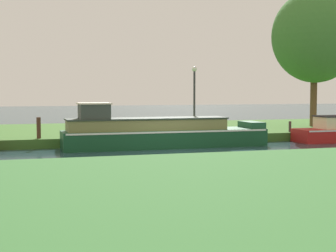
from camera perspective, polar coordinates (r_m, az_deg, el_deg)
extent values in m
plane|color=#243E48|center=(20.20, 0.11, -2.80)|extent=(120.00, 120.00, 0.00)
cube|color=#3D6C29|center=(26.92, -4.16, -0.66)|extent=(72.00, 10.00, 0.40)
cube|color=#377135|center=(11.92, 12.70, -6.72)|extent=(72.00, 10.00, 0.40)
cube|color=#154527|center=(21.36, -0.26, -1.41)|extent=(8.66, 1.73, 0.75)
cube|color=white|center=(21.33, -0.26, -0.51)|extent=(8.48, 1.76, 0.07)
cube|color=olive|center=(21.10, -2.33, 0.16)|extent=(6.65, 1.31, 0.45)
cube|color=#2B352C|center=(21.09, -2.33, 0.85)|extent=(6.75, 1.38, 0.06)
cube|color=#353D38|center=(20.64, -8.33, 1.56)|extent=(1.20, 1.11, 0.65)
cube|color=beige|center=(20.63, -8.34, 2.53)|extent=(1.30, 1.17, 0.06)
cube|color=#1F5336|center=(22.75, 9.40, 0.16)|extent=(0.70, 1.45, 0.27)
cylinder|color=brown|center=(29.36, 16.10, 3.46)|extent=(0.37, 0.37, 3.57)
ellipsoid|color=#3F7532|center=(29.42, 16.34, 9.68)|extent=(5.01, 4.20, 5.10)
cylinder|color=#333338|center=(24.12, 2.99, 2.72)|extent=(0.10, 0.10, 2.90)
sphere|color=white|center=(24.14, 3.00, 6.46)|extent=(0.24, 0.24, 0.24)
cylinder|color=#4E3022|center=(21.75, -14.38, -0.20)|extent=(0.17, 0.17, 0.89)
cylinder|color=#432F30|center=(25.14, 13.59, -0.06)|extent=(0.13, 0.13, 0.51)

